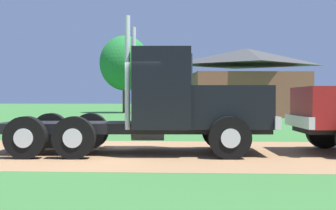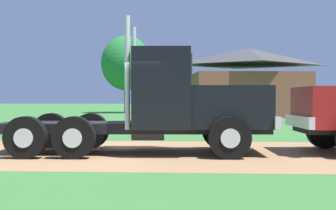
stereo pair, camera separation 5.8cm
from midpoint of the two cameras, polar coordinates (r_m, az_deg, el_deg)
name	(u,v)px [view 1 (the left image)]	position (r m, az deg, el deg)	size (l,w,h in m)	color
ground_plane	(120,153)	(11.99, -6.79, -6.55)	(200.00, 200.00, 0.00)	#397334
dirt_track	(120,153)	(11.99, -6.79, -6.53)	(120.00, 6.28, 0.01)	#A0754E
truck_foreground_white	(170,107)	(11.69, 0.15, -0.21)	(7.66, 2.81, 3.72)	black
shed_building	(247,84)	(35.63, 10.79, 2.93)	(10.19, 7.37, 5.77)	brown
tree_mid	(125,63)	(43.74, -6.05, 5.76)	(5.21, 5.21, 8.10)	#513823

